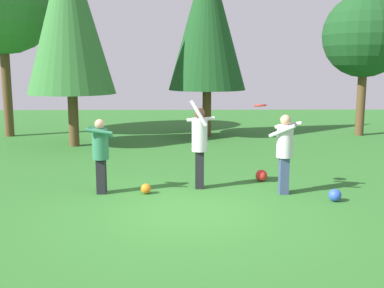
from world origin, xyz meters
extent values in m
plane|color=#2D6B28|center=(0.00, 0.00, 0.00)|extent=(40.00, 40.00, 0.00)
cube|color=black|center=(0.26, 1.71, 0.42)|extent=(0.19, 0.22, 0.83)
cylinder|color=silver|center=(0.26, 1.71, 1.19)|extent=(0.34, 0.34, 0.72)
sphere|color=brown|center=(0.26, 1.71, 1.66)|extent=(0.24, 0.24, 0.24)
cylinder|color=silver|center=(0.29, 1.91, 1.51)|extent=(0.62, 0.17, 0.13)
cylinder|color=silver|center=(0.23, 1.51, 1.68)|extent=(0.39, 0.14, 0.57)
cube|color=#38476B|center=(2.02, 1.23, 0.39)|extent=(0.19, 0.22, 0.78)
cylinder|color=silver|center=(2.02, 1.23, 1.13)|extent=(0.34, 0.34, 0.68)
sphere|color=tan|center=(2.02, 1.23, 1.57)|extent=(0.22, 0.22, 0.22)
cylinder|color=silver|center=(1.92, 1.06, 1.36)|extent=(0.52, 0.35, 0.32)
cylinder|color=silver|center=(2.12, 1.41, 1.44)|extent=(0.55, 0.36, 0.20)
cube|color=black|center=(-1.82, 1.32, 0.37)|extent=(0.19, 0.22, 0.74)
cylinder|color=#2D7551|center=(-1.82, 1.32, 1.06)|extent=(0.34, 0.34, 0.64)
sphere|color=tan|center=(-1.82, 1.32, 1.48)|extent=(0.21, 0.21, 0.21)
cylinder|color=#2D7551|center=(-1.83, 1.52, 1.28)|extent=(0.53, 0.11, 0.30)
cylinder|color=#2D7551|center=(-1.81, 1.12, 1.35)|extent=(0.56, 0.11, 0.16)
cylinder|color=red|center=(1.54, 1.52, 1.84)|extent=(0.33, 0.33, 0.07)
sphere|color=blue|center=(2.93, 0.65, 0.13)|extent=(0.25, 0.25, 0.25)
sphere|color=orange|center=(-0.88, 1.27, 0.11)|extent=(0.22, 0.22, 0.22)
sphere|color=red|center=(1.73, 2.30, 0.14)|extent=(0.27, 0.27, 0.27)
cylinder|color=brown|center=(6.72, 9.47, 1.43)|extent=(0.33, 0.33, 2.85)
sphere|color=#19471E|center=(6.72, 9.47, 3.79)|extent=(3.14, 3.14, 3.14)
cylinder|color=brown|center=(0.78, 9.35, 1.61)|extent=(0.33, 0.33, 3.22)
cone|color=#19471E|center=(0.78, 9.35, 4.34)|extent=(2.90, 2.90, 5.15)
cylinder|color=brown|center=(-3.77, 7.20, 1.59)|extent=(0.33, 0.33, 3.19)
cone|color=#337033|center=(-3.77, 7.20, 4.30)|extent=(2.87, 2.87, 5.10)
cylinder|color=brown|center=(-6.77, 9.46, 1.97)|extent=(0.34, 0.34, 3.94)
camera|label=1|loc=(-0.06, -8.22, 2.68)|focal=43.33mm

